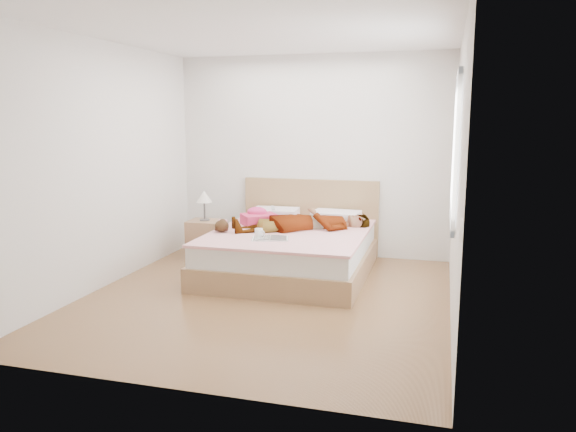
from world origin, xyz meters
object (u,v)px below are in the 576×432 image
Objects in this scene: coffee_mug at (259,233)px; nightstand at (205,236)px; bed at (292,249)px; phone at (273,208)px; plush_toy at (222,225)px; magazine at (270,238)px; woman at (303,219)px; towel at (259,218)px.

coffee_mug is 0.15× the size of nightstand.
bed is 2.36× the size of nightstand.
phone is 0.32× the size of plush_toy.
coffee_mug is at bearing 164.20° from magazine.
magazine is at bearing -43.85° from woman.
bed is at bearing -13.57° from nightstand.
towel is 1.16× the size of magazine.
coffee_mug is (-0.23, -0.54, 0.29)m from bed.
woman is at bearing -65.79° from phone.
towel is 3.77× the size of coffee_mug.
magazine is (0.30, -1.07, -0.15)m from phone.
plush_toy is (-0.35, -0.84, -0.09)m from phone.
bed is 4.05× the size of towel.
woman is at bearing 40.94° from bed.
magazine is (-0.09, -0.58, 0.24)m from bed.
phone is 0.10× the size of nightstand.
plush_toy is at bearing -116.64° from towel.
coffee_mug is (0.16, -1.03, -0.11)m from phone.
phone is 0.33m from towel.
magazine is at bearing -19.53° from plush_toy.
coffee_mug is at bearing -71.24° from towel.
nightstand is at bearing 140.45° from coffee_mug.
nightstand is (-0.85, -0.20, -0.38)m from phone.
phone is (-0.50, 0.40, 0.05)m from woman.
coffee_mug is at bearing -55.50° from woman.
magazine is (0.38, -0.76, -0.08)m from towel.
plush_toy is (-0.65, 0.23, 0.06)m from magazine.
coffee_mug is at bearing -20.52° from plush_toy.
phone is at bearing 74.49° from towel.
towel is at bearing 158.77° from bed.
plush_toy is (-0.85, -0.44, -0.04)m from woman.
woman is 0.72m from coffee_mug.
woman is 0.64m from phone.
plush_toy is (-0.27, -0.53, -0.01)m from towel.
plush_toy is (-0.51, 0.19, 0.02)m from coffee_mug.
nightstand reaches higher than coffee_mug.
magazine is 0.50× the size of nightstand.
magazine is at bearing -101.58° from phone.
coffee_mug is 0.51× the size of plush_toy.
coffee_mug is (0.24, -0.72, -0.03)m from towel.
magazine is (-0.20, -0.67, -0.11)m from woman.
nightstand is at bearing 127.88° from plush_toy.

